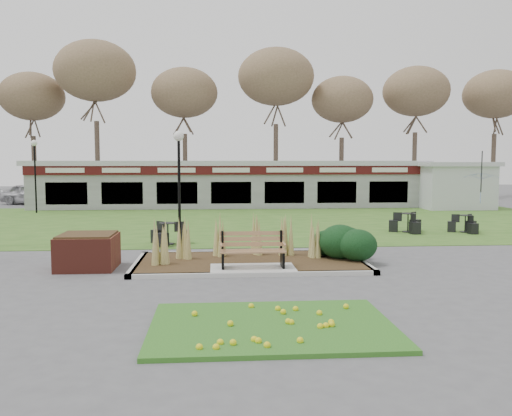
{
  "coord_description": "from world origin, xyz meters",
  "views": [
    {
      "loc": [
        -0.97,
        -13.72,
        2.9
      ],
      "look_at": [
        0.23,
        2.0,
        1.52
      ],
      "focal_mm": 38.0,
      "sensor_mm": 36.0,
      "label": 1
    }
  ],
  "objects": [
    {
      "name": "ground",
      "position": [
        0.0,
        0.0,
        0.0
      ],
      "size": [
        100.0,
        100.0,
        0.0
      ],
      "primitive_type": "plane",
      "color": "#515154",
      "rests_on": "ground"
    },
    {
      "name": "flower_bed",
      "position": [
        0.0,
        -4.6,
        0.07
      ],
      "size": [
        4.2,
        3.0,
        0.16
      ],
      "color": "#27621C",
      "rests_on": "ground"
    },
    {
      "name": "tree_backdrop",
      "position": [
        0.0,
        28.0,
        8.36
      ],
      "size": [
        47.24,
        5.24,
        10.36
      ],
      "color": "#47382B",
      "rests_on": "ground"
    },
    {
      "name": "brick_planter",
      "position": [
        -4.4,
        1.0,
        0.48
      ],
      "size": [
        1.5,
        1.5,
        0.95
      ],
      "color": "maroon",
      "rests_on": "ground"
    },
    {
      "name": "park_bench",
      "position": [
        0.0,
        0.25,
        0.59
      ],
      "size": [
        1.7,
        0.66,
        0.93
      ],
      "color": "olive",
      "rests_on": "ground"
    },
    {
      "name": "car_black",
      "position": [
        -10.19,
        21.0,
        0.62
      ],
      "size": [
        3.96,
        2.19,
        1.24
      ],
      "primitive_type": "imported",
      "rotation": [
        0.0,
        0.0,
        1.82
      ],
      "color": "black",
      "rests_on": "ground"
    },
    {
      "name": "bistro_set_d",
      "position": [
        6.81,
        7.47,
        0.28
      ],
      "size": [
        1.44,
        1.35,
        0.77
      ],
      "color": "black",
      "rests_on": "ground"
    },
    {
      "name": "lamp_post_mid_right",
      "position": [
        -2.08,
        3.2,
        2.78
      ],
      "size": [
        0.32,
        0.32,
        3.82
      ],
      "color": "black",
      "rests_on": "ground"
    },
    {
      "name": "lawn",
      "position": [
        0.0,
        12.0,
        0.01
      ],
      "size": [
        34.0,
        16.0,
        0.02
      ],
      "primitive_type": "cube",
      "color": "#34611E",
      "rests_on": "ground"
    },
    {
      "name": "bistro_set_c",
      "position": [
        9.1,
        7.25,
        0.25
      ],
      "size": [
        1.31,
        1.23,
        0.7
      ],
      "color": "black",
      "rests_on": "ground"
    },
    {
      "name": "bistro_set_b",
      "position": [
        -2.6,
        5.0,
        0.27
      ],
      "size": [
        1.38,
        1.35,
        0.75
      ],
      "color": "black",
      "rests_on": "ground"
    },
    {
      "name": "food_pavilion",
      "position": [
        0.0,
        19.96,
        1.48
      ],
      "size": [
        24.6,
        3.4,
        2.9
      ],
      "color": "gray",
      "rests_on": "ground"
    },
    {
      "name": "car_silver",
      "position": [
        -13.13,
        23.15,
        0.7
      ],
      "size": [
        4.42,
        2.92,
        1.4
      ],
      "primitive_type": "imported",
      "rotation": [
        0.0,
        0.0,
        1.23
      ],
      "color": "#A5A4A9",
      "rests_on": "ground"
    },
    {
      "name": "service_hut",
      "position": [
        13.5,
        18.0,
        1.45
      ],
      "size": [
        4.4,
        3.4,
        2.83
      ],
      "color": "silver",
      "rests_on": "ground"
    },
    {
      "name": "patio_umbrella",
      "position": [
        13.21,
        14.14,
        1.47
      ],
      "size": [
        2.33,
        2.36,
        2.32
      ],
      "color": "black",
      "rests_on": "ground"
    },
    {
      "name": "planting_bed",
      "position": [
        1.27,
        1.35,
        0.37
      ],
      "size": [
        6.75,
        3.4,
        1.27
      ],
      "color": "black",
      "rests_on": "ground"
    },
    {
      "name": "lamp_post_far_left",
      "position": [
        -10.85,
        17.0,
        2.94
      ],
      "size": [
        0.33,
        0.33,
        4.04
      ],
      "color": "black",
      "rests_on": "ground"
    }
  ]
}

